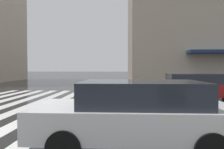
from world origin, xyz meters
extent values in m
plane|color=black|center=(0.00, 0.00, 0.00)|extent=(220.00, 220.00, 0.00)
cube|color=silver|center=(4.00, -0.64, 0.00)|extent=(13.00, 0.50, 0.01)
cube|color=silver|center=(4.00, 0.36, 0.00)|extent=(13.00, 0.50, 0.01)
cube|color=silver|center=(4.00, 1.36, 0.00)|extent=(13.00, 0.50, 0.01)
cube|color=silver|center=(4.00, 2.36, 0.00)|extent=(13.00, 0.50, 0.01)
cube|color=maroon|center=(5.50, -6.49, 0.61)|extent=(1.75, 4.10, 0.60)
cube|color=#232833|center=(5.50, -6.34, 1.16)|extent=(1.54, 2.46, 0.50)
cylinder|color=black|center=(6.33, -7.74, 0.31)|extent=(0.20, 0.62, 0.62)
cylinder|color=black|center=(6.33, -5.24, 0.31)|extent=(0.20, 0.62, 0.62)
cylinder|color=black|center=(4.67, -5.24, 0.31)|extent=(0.20, 0.62, 0.62)
cube|color=silver|center=(-1.00, -3.08, 0.61)|extent=(1.75, 4.10, 0.60)
cube|color=#232833|center=(-1.00, -3.23, 1.16)|extent=(1.54, 2.46, 0.50)
cylinder|color=black|center=(-1.82, -1.83, 0.31)|extent=(0.20, 0.62, 0.62)
cylinder|color=black|center=(-0.17, -1.83, 0.31)|extent=(0.20, 0.62, 0.62)
cylinder|color=black|center=(-0.18, -4.33, 0.31)|extent=(0.20, 0.62, 0.62)
camera|label=1|loc=(-5.48, -2.87, 1.68)|focal=34.64mm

